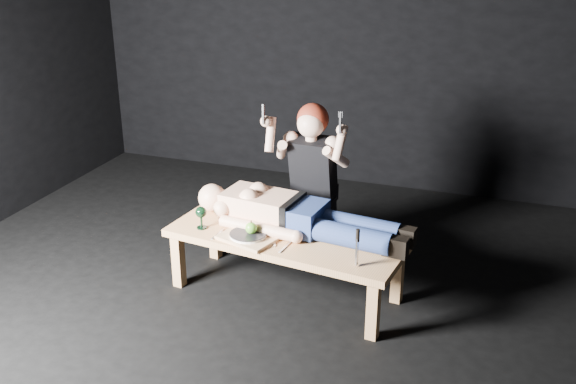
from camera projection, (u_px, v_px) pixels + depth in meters
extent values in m
plane|color=black|center=(241.00, 303.00, 4.56)|extent=(5.00, 5.00, 0.00)
plane|color=black|center=(342.00, 29.00, 6.18)|extent=(5.00, 0.00, 5.00)
cube|color=tan|center=(286.00, 265.00, 4.60)|extent=(1.68, 0.80, 0.45)
cube|color=tan|center=(248.00, 238.00, 4.46)|extent=(0.43, 0.36, 0.02)
cylinder|color=white|center=(248.00, 235.00, 4.45)|extent=(0.31, 0.31, 0.02)
sphere|color=#41A11E|center=(251.00, 228.00, 4.43)|extent=(0.08, 0.08, 0.08)
cube|color=#B2B2B7|center=(218.00, 234.00, 4.52)|extent=(0.02, 0.17, 0.01)
cube|color=#B2B2B7|center=(285.00, 247.00, 4.35)|extent=(0.03, 0.17, 0.01)
cube|color=#B2B2B7|center=(275.00, 241.00, 4.43)|extent=(0.07, 0.17, 0.01)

